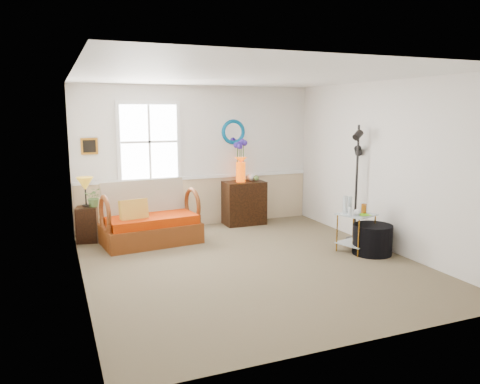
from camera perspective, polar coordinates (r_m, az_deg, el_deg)
name	(u,v)px	position (r m, az deg, el deg)	size (l,w,h in m)	color
floor	(251,264)	(6.71, 1.29, -8.73)	(4.50, 5.00, 0.01)	brown
ceiling	(251,76)	(6.38, 1.39, 14.00)	(4.50, 5.00, 0.01)	white
walls	(251,173)	(6.42, 1.34, 2.34)	(4.51, 5.01, 2.60)	silver
wainscot	(199,202)	(8.86, -5.05, -1.19)	(4.46, 0.02, 0.90)	tan
chair_rail	(199,177)	(8.77, -5.08, 1.81)	(4.46, 0.04, 0.06)	white
window	(149,142)	(8.49, -11.00, 6.02)	(1.14, 0.06, 1.44)	white
picture	(89,146)	(8.37, -17.90, 5.33)	(0.28, 0.03, 0.28)	orange
mirror	(233,132)	(8.93, -0.85, 7.34)	(0.47, 0.47, 0.07)	#00739D
loveseat	(150,213)	(7.75, -10.86, -2.56)	(1.53, 0.86, 1.00)	brown
throw_pillow	(134,213)	(7.55, -12.78, -2.56)	(0.45, 0.11, 0.45)	#CC6C26
lamp_stand	(87,224)	(8.13, -18.13, -3.77)	(0.33, 0.33, 0.59)	#371909
table_lamp	(85,192)	(8.03, -18.32, -0.03)	(0.27, 0.27, 0.49)	#B6841D
potted_plant	(94,199)	(8.04, -17.34, -0.84)	(0.29, 0.32, 0.25)	#53773C
cabinet	(244,203)	(8.94, 0.46, -1.31)	(0.77, 0.49, 0.82)	#371909
flower_vase	(241,161)	(8.78, 0.09, 3.77)	(0.23, 0.23, 0.78)	#F54D03
side_table	(356,233)	(7.40, 13.93, -4.85)	(0.47, 0.47, 0.60)	#AA751F
tabletop_items	(356,205)	(7.34, 13.96, -1.54)	(0.42, 0.42, 0.25)	silver
floor_lamp	(356,184)	(7.92, 14.01, 0.99)	(0.28, 0.28, 1.92)	black
ottoman	(372,239)	(7.37, 15.83, -5.57)	(0.59, 0.59, 0.45)	black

